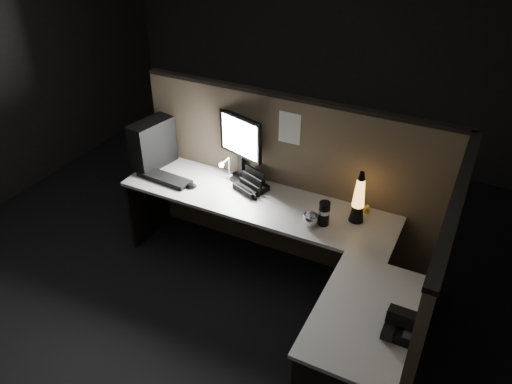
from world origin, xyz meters
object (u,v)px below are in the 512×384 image
at_px(keyboard, 165,178).
at_px(lava_lamp, 358,201).
at_px(pc_tower, 153,144).
at_px(monitor, 240,141).
at_px(desk_phone, 405,326).

height_order(keyboard, lava_lamp, lava_lamp).
xyz_separation_m(pc_tower, monitor, (0.80, 0.15, 0.14)).
bearing_deg(monitor, lava_lamp, 8.76).
xyz_separation_m(monitor, keyboard, (-0.57, -0.33, -0.34)).
distance_m(monitor, keyboard, 0.74).
height_order(pc_tower, monitor, monitor).
bearing_deg(keyboard, pc_tower, 146.50).
bearing_deg(desk_phone, pc_tower, 159.25).
height_order(pc_tower, desk_phone, pc_tower).
height_order(pc_tower, keyboard, pc_tower).
bearing_deg(pc_tower, monitor, 21.84).
relative_size(pc_tower, desk_phone, 1.75).
relative_size(pc_tower, monitor, 0.74).
xyz_separation_m(pc_tower, keyboard, (0.23, -0.17, -0.20)).
bearing_deg(pc_tower, keyboard, -26.31).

